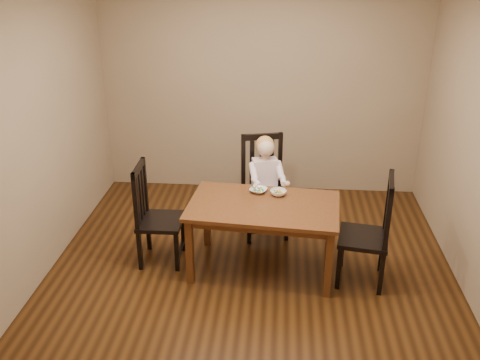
# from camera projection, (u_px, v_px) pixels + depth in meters

# --- Properties ---
(room) EXTENTS (4.01, 4.01, 2.71)m
(room) POSITION_uv_depth(u_px,v_px,m) (252.00, 143.00, 4.78)
(room) COLOR #44260E
(room) RESTS_ON ground
(dining_table) EXTENTS (1.49, 0.98, 0.71)m
(dining_table) POSITION_uv_depth(u_px,v_px,m) (263.00, 212.00, 5.11)
(dining_table) COLOR #442510
(dining_table) RESTS_ON room
(chair_child) EXTENTS (0.57, 0.56, 1.11)m
(chair_child) POSITION_uv_depth(u_px,v_px,m) (264.00, 188.00, 5.86)
(chair_child) COLOR black
(chair_child) RESTS_ON room
(chair_left) EXTENTS (0.44, 0.46, 1.04)m
(chair_left) POSITION_uv_depth(u_px,v_px,m) (155.00, 216.00, 5.32)
(chair_left) COLOR black
(chair_left) RESTS_ON room
(chair_right) EXTENTS (0.52, 0.54, 1.09)m
(chair_right) POSITION_uv_depth(u_px,v_px,m) (370.00, 233.00, 4.96)
(chair_right) COLOR black
(chair_right) RESTS_ON room
(toddler) EXTENTS (0.44, 0.51, 0.60)m
(toddler) POSITION_uv_depth(u_px,v_px,m) (265.00, 177.00, 5.74)
(toddler) COLOR silver
(toddler) RESTS_ON chair_child
(bowl_peas) EXTENTS (0.21, 0.21, 0.04)m
(bowl_peas) POSITION_uv_depth(u_px,v_px,m) (258.00, 190.00, 5.32)
(bowl_peas) COLOR white
(bowl_peas) RESTS_ON dining_table
(bowl_veg) EXTENTS (0.21, 0.21, 0.05)m
(bowl_veg) POSITION_uv_depth(u_px,v_px,m) (278.00, 193.00, 5.26)
(bowl_veg) COLOR white
(bowl_veg) RESTS_ON dining_table
(fork) EXTENTS (0.09, 0.09, 0.05)m
(fork) POSITION_uv_depth(u_px,v_px,m) (254.00, 189.00, 5.30)
(fork) COLOR silver
(fork) RESTS_ON bowl_peas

